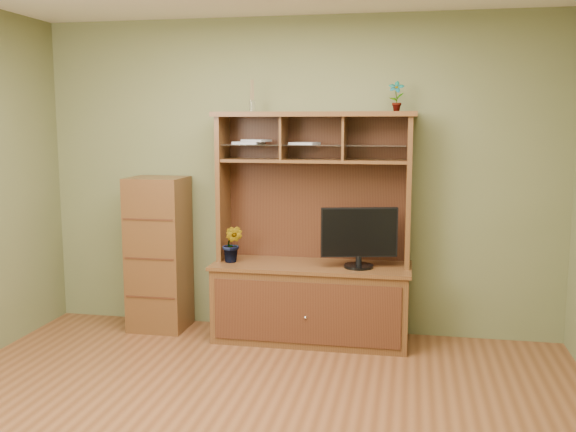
# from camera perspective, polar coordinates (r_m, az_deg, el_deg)

# --- Properties ---
(room) EXTENTS (4.54, 4.04, 2.74)m
(room) POSITION_cam_1_polar(r_m,az_deg,el_deg) (3.61, -4.85, 0.90)
(room) COLOR brown
(room) RESTS_ON ground
(media_hutch) EXTENTS (1.66, 0.61, 1.90)m
(media_hutch) POSITION_cam_1_polar(r_m,az_deg,el_deg) (5.39, 2.12, -5.56)
(media_hutch) COLOR #4F2D16
(media_hutch) RESTS_ON room
(monitor) EXTENTS (0.61, 0.24, 0.49)m
(monitor) POSITION_cam_1_polar(r_m,az_deg,el_deg) (5.18, 6.34, -1.79)
(monitor) COLOR black
(monitor) RESTS_ON media_hutch
(orchid_plant) EXTENTS (0.19, 0.16, 0.31)m
(orchid_plant) POSITION_cam_1_polar(r_m,az_deg,el_deg) (5.39, -4.96, -2.49)
(orchid_plant) COLOR #2D511B
(orchid_plant) RESTS_ON media_hutch
(top_plant) EXTENTS (0.14, 0.10, 0.24)m
(top_plant) POSITION_cam_1_polar(r_m,az_deg,el_deg) (5.25, 9.60, 10.47)
(top_plant) COLOR #2A6D26
(top_plant) RESTS_ON media_hutch
(reed_diffuser) EXTENTS (0.05, 0.05, 0.26)m
(reed_diffuser) POSITION_cam_1_polar(r_m,az_deg,el_deg) (5.41, -3.20, 10.31)
(reed_diffuser) COLOR silver
(reed_diffuser) RESTS_ON media_hutch
(magazines) EXTENTS (0.74, 0.23, 0.04)m
(magazines) POSITION_cam_1_polar(r_m,az_deg,el_deg) (5.38, -1.71, 6.56)
(magazines) COLOR #B0B0B5
(magazines) RESTS_ON media_hutch
(side_cabinet) EXTENTS (0.48, 0.44, 1.34)m
(side_cabinet) POSITION_cam_1_polar(r_m,az_deg,el_deg) (5.75, -11.40, -3.30)
(side_cabinet) COLOR #4F2D16
(side_cabinet) RESTS_ON room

